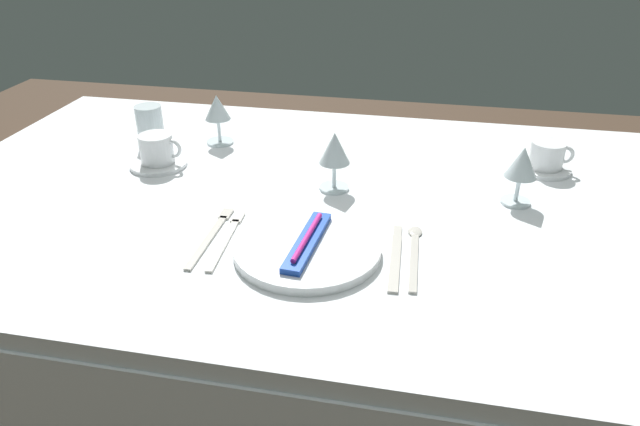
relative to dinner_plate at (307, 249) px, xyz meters
The scene contains 16 objects.
ground_plane 0.79m from the dinner_plate, 98.24° to the left, with size 6.00×6.00×0.00m, color #4C3828.
dining_table 0.26m from the dinner_plate, 98.24° to the left, with size 1.80×1.11×0.74m.
dinner_plate is the anchor object (origin of this frame).
toothbrush_package 0.02m from the dinner_plate, 75.96° to the left, with size 0.05×0.21×0.02m.
fork_outer 0.17m from the dinner_plate, behind, with size 0.03×0.22×0.00m.
fork_inner 0.20m from the dinner_plate, behind, with size 0.02×0.23×0.00m.
dinner_knife 0.16m from the dinner_plate, ahead, with size 0.03×0.22×0.00m.
spoon_soup 0.20m from the dinner_plate, 13.80° to the left, with size 0.03×0.22×0.01m.
saucer_left 0.68m from the dinner_plate, 44.33° to the left, with size 0.12×0.12×0.01m, color white.
coffee_cup_left 0.68m from the dinner_plate, 44.23° to the left, with size 0.10×0.08×0.06m.
saucer_right 0.54m from the dinner_plate, 144.70° to the left, with size 0.14×0.14×0.01m, color white.
coffee_cup_right 0.54m from the dinner_plate, 144.59° to the left, with size 0.11×0.08×0.07m.
wine_glass_centre 0.29m from the dinner_plate, 89.58° to the left, with size 0.07×0.07×0.14m.
wine_glass_left 0.60m from the dinner_plate, 125.54° to the left, with size 0.07×0.07×0.13m.
wine_glass_right 0.50m from the dinner_plate, 35.33° to the left, with size 0.07×0.07×0.13m.
drink_tumbler 0.67m from the dinner_plate, 140.11° to the left, with size 0.07×0.07×0.11m.
Camera 1 is at (0.24, -1.13, 1.33)m, focal length 32.69 mm.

